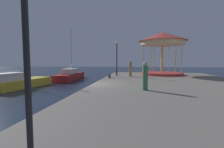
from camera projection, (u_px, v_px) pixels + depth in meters
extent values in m
plane|color=#162338|center=(92.00, 94.00, 13.06)|extent=(120.00, 120.00, 0.00)
cube|color=slate|center=(179.00, 91.00, 12.06)|extent=(13.31, 27.79, 0.80)
cube|color=gold|center=(23.00, 83.00, 16.15)|extent=(3.00, 6.13, 0.83)
cube|color=beige|center=(9.00, 77.00, 14.75)|extent=(1.84, 2.79, 0.72)
cylinder|color=silver|center=(25.00, 49.00, 16.27)|extent=(0.12, 0.12, 5.95)
cylinder|color=silver|center=(14.00, 71.00, 15.19)|extent=(0.53, 2.62, 0.08)
cube|color=maroon|center=(70.00, 76.00, 22.89)|extent=(2.36, 7.55, 0.87)
cube|color=beige|center=(70.00, 71.00, 22.84)|extent=(1.56, 3.35, 0.68)
cylinder|color=silver|center=(71.00, 52.00, 23.23)|extent=(0.12, 0.12, 6.20)
cylinder|color=silver|center=(67.00, 67.00, 21.74)|extent=(0.24, 3.36, 0.08)
cylinder|color=#B23333|center=(162.00, 74.00, 21.56)|extent=(5.47, 5.47, 0.30)
cylinder|color=gold|center=(162.00, 59.00, 21.40)|extent=(0.28, 0.28, 3.62)
cylinder|color=#F2E099|center=(162.00, 43.00, 21.24)|extent=(5.65, 5.65, 0.50)
cone|color=#C63D38|center=(163.00, 37.00, 21.17)|extent=(6.27, 6.27, 1.17)
cylinder|color=gold|center=(182.00, 59.00, 21.04)|extent=(0.08, 0.08, 3.62)
cylinder|color=gold|center=(169.00, 59.00, 23.34)|extent=(0.08, 0.08, 3.62)
cylinder|color=gold|center=(151.00, 59.00, 23.71)|extent=(0.08, 0.08, 3.62)
cylinder|color=gold|center=(143.00, 59.00, 21.77)|extent=(0.08, 0.08, 3.62)
cylinder|color=gold|center=(154.00, 59.00, 19.46)|extent=(0.08, 0.08, 3.62)
cylinder|color=gold|center=(176.00, 59.00, 19.10)|extent=(0.08, 0.08, 3.62)
cylinder|color=black|center=(26.00, 52.00, 3.04)|extent=(0.12, 0.12, 4.02)
cylinder|color=black|center=(117.00, 60.00, 19.52)|extent=(0.12, 0.12, 3.87)
sphere|color=#F9E5B2|center=(117.00, 43.00, 19.35)|extent=(0.36, 0.36, 0.36)
cylinder|color=#2D2D33|center=(110.00, 76.00, 17.30)|extent=(0.24, 0.24, 0.40)
cylinder|color=#2D2D33|center=(116.00, 72.00, 23.69)|extent=(0.24, 0.24, 0.40)
cylinder|color=#387247|center=(145.00, 78.00, 10.14)|extent=(0.34, 0.34, 1.55)
sphere|color=tan|center=(145.00, 64.00, 10.07)|extent=(0.24, 0.24, 0.24)
cylinder|color=#937A4C|center=(130.00, 69.00, 19.24)|extent=(0.34, 0.34, 1.69)
sphere|color=tan|center=(130.00, 61.00, 19.16)|extent=(0.24, 0.24, 0.24)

